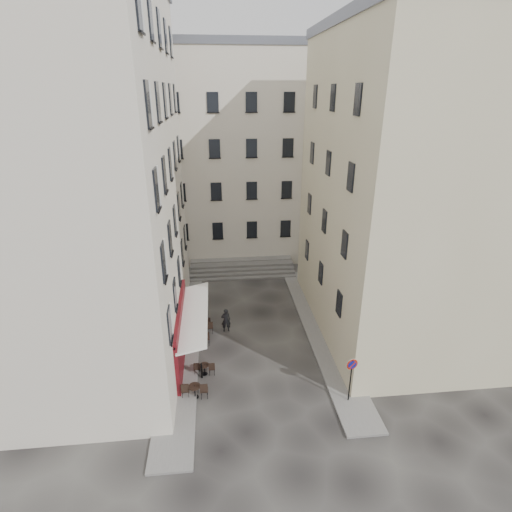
{
  "coord_description": "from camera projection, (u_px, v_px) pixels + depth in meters",
  "views": [
    {
      "loc": [
        -2.12,
        -19.2,
        14.93
      ],
      "look_at": [
        0.32,
        4.0,
        5.16
      ],
      "focal_mm": 28.0,
      "sensor_mm": 36.0,
      "label": 1
    }
  ],
  "objects": [
    {
      "name": "ground",
      "position": [
        258.0,
        363.0,
        23.58
      ],
      "size": [
        90.0,
        90.0,
        0.0
      ],
      "primitive_type": "plane",
      "color": "black",
      "rests_on": "ground"
    },
    {
      "name": "sidewalk_left",
      "position": [
        185.0,
        329.0,
        26.79
      ],
      "size": [
        2.0,
        22.0,
        0.12
      ],
      "primitive_type": "cube",
      "color": "slate",
      "rests_on": "ground"
    },
    {
      "name": "sidewalk_right",
      "position": [
        320.0,
        329.0,
        26.74
      ],
      "size": [
        2.0,
        18.0,
        0.12
      ],
      "primitive_type": "cube",
      "color": "slate",
      "rests_on": "ground"
    },
    {
      "name": "building_left",
      "position": [
        57.0,
        183.0,
        21.34
      ],
      "size": [
        12.2,
        16.2,
        20.6
      ],
      "color": "beige",
      "rests_on": "ground"
    },
    {
      "name": "building_right",
      "position": [
        423.0,
        189.0,
        24.21
      ],
      "size": [
        12.2,
        14.2,
        18.6
      ],
      "color": "#C0B58F",
      "rests_on": "ground"
    },
    {
      "name": "building_back",
      "position": [
        225.0,
        154.0,
        37.32
      ],
      "size": [
        18.2,
        10.2,
        18.6
      ],
      "color": "beige",
      "rests_on": "ground"
    },
    {
      "name": "cafe_storefront",
      "position": [
        183.0,
        330.0,
        23.36
      ],
      "size": [
        1.74,
        7.3,
        3.5
      ],
      "color": "#4B0A0F",
      "rests_on": "ground"
    },
    {
      "name": "stone_steps",
      "position": [
        242.0,
        269.0,
        34.96
      ],
      "size": [
        9.0,
        3.15,
        0.8
      ],
      "color": "#575552",
      "rests_on": "ground"
    },
    {
      "name": "bollard_near",
      "position": [
        202.0,
        370.0,
        22.15
      ],
      "size": [
        0.12,
        0.12,
        0.98
      ],
      "color": "black",
      "rests_on": "ground"
    },
    {
      "name": "bollard_mid",
      "position": [
        203.0,
        334.0,
        25.36
      ],
      "size": [
        0.12,
        0.12,
        0.98
      ],
      "color": "black",
      "rests_on": "ground"
    },
    {
      "name": "bollard_far",
      "position": [
        204.0,
        307.0,
        28.57
      ],
      "size": [
        0.12,
        0.12,
        0.98
      ],
      "color": "black",
      "rests_on": "ground"
    },
    {
      "name": "no_parking_sign",
      "position": [
        351.0,
        372.0,
        19.9
      ],
      "size": [
        0.6,
        0.16,
        2.66
      ],
      "rotation": [
        0.0,
        0.0,
        0.19
      ],
      "color": "black",
      "rests_on": "ground"
    },
    {
      "name": "bistro_table_a",
      "position": [
        195.0,
        390.0,
        20.73
      ],
      "size": [
        1.37,
        0.64,
        0.96
      ],
      "color": "black",
      "rests_on": "ground"
    },
    {
      "name": "bistro_table_b",
      "position": [
        204.0,
        368.0,
        22.46
      ],
      "size": [
        1.18,
        0.55,
        0.83
      ],
      "color": "black",
      "rests_on": "ground"
    },
    {
      "name": "bistro_table_c",
      "position": [
        198.0,
        338.0,
        25.03
      ],
      "size": [
        1.4,
        0.66,
        0.99
      ],
      "color": "black",
      "rests_on": "ground"
    },
    {
      "name": "bistro_table_d",
      "position": [
        203.0,
        327.0,
        26.27
      ],
      "size": [
        1.27,
        0.6,
        0.89
      ],
      "color": "black",
      "rests_on": "ground"
    },
    {
      "name": "bistro_table_e",
      "position": [
        202.0,
        322.0,
        26.84
      ],
      "size": [
        1.2,
        0.56,
        0.84
      ],
      "color": "black",
      "rests_on": "ground"
    },
    {
      "name": "pedestrian",
      "position": [
        226.0,
        320.0,
        26.35
      ],
      "size": [
        0.63,
        0.43,
        1.68
      ],
      "primitive_type": "imported",
      "rotation": [
        0.0,
        0.0,
        3.18
      ],
      "color": "black",
      "rests_on": "ground"
    }
  ]
}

